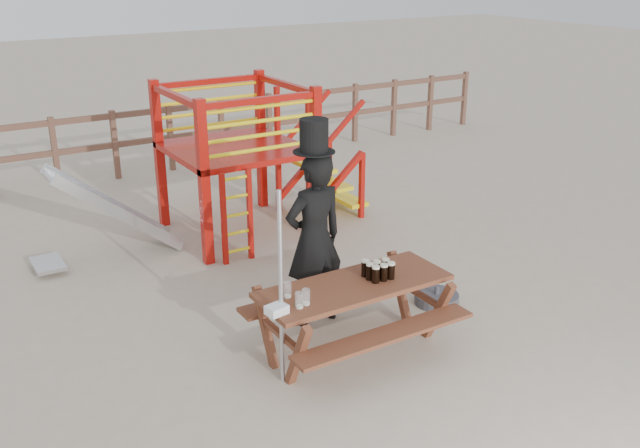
{
  "coord_description": "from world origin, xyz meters",
  "views": [
    {
      "loc": [
        -3.74,
        -5.02,
        3.7
      ],
      "look_at": [
        -0.16,
        0.8,
        1.09
      ],
      "focal_mm": 40.0,
      "sensor_mm": 36.0,
      "label": 1
    }
  ],
  "objects": [
    {
      "name": "empty_glasses",
      "position": [
        -0.9,
        -0.01,
        0.8
      ],
      "size": [
        0.16,
        0.31,
        0.15
      ],
      "color": "silver",
      "rests_on": "picnic_table"
    },
    {
      "name": "stout_pints",
      "position": [
        0.03,
        0.03,
        0.82
      ],
      "size": [
        0.27,
        0.26,
        0.17
      ],
      "color": "black",
      "rests_on": "picnic_table"
    },
    {
      "name": "ground",
      "position": [
        0.0,
        0.0,
        0.0
      ],
      "size": [
        60.0,
        60.0,
        0.0
      ],
      "primitive_type": "plane",
      "color": "#B5A48C",
      "rests_on": "ground"
    },
    {
      "name": "metal_pole",
      "position": [
        -1.09,
        -0.04,
        0.93
      ],
      "size": [
        0.04,
        0.04,
        1.85
      ],
      "primitive_type": "cylinder",
      "color": "#B2B2B7",
      "rests_on": "ground"
    },
    {
      "name": "parasol_base",
      "position": [
        1.14,
        0.41,
        0.06
      ],
      "size": [
        0.5,
        0.5,
        0.21
      ],
      "color": "#3B3A40",
      "rests_on": "ground"
    },
    {
      "name": "back_fence",
      "position": [
        0.0,
        7.0,
        0.74
      ],
      "size": [
        15.09,
        0.09,
        1.2
      ],
      "color": "brown",
      "rests_on": "ground"
    },
    {
      "name": "picnic_table",
      "position": [
        -0.24,
        0.06,
        0.46
      ],
      "size": [
        1.9,
        1.31,
        0.74
      ],
      "rotation": [
        0.0,
        0.0,
        0.0
      ],
      "color": "brown",
      "rests_on": "ground"
    },
    {
      "name": "paper_bag",
      "position": [
        -1.16,
        -0.09,
        0.78
      ],
      "size": [
        0.2,
        0.17,
        0.08
      ],
      "primitive_type": "cube",
      "rotation": [
        0.0,
        0.0,
        0.17
      ],
      "color": "white",
      "rests_on": "picnic_table"
    },
    {
      "name": "playground_fort",
      "position": [
        0.12,
        3.58,
        1.07
      ],
      "size": [
        4.71,
        1.84,
        2.1
      ],
      "color": "#A8110B",
      "rests_on": "ground"
    },
    {
      "name": "man_with_hat",
      "position": [
        -0.24,
        0.8,
        0.98
      ],
      "size": [
        0.7,
        0.48,
        2.2
      ],
      "rotation": [
        0.0,
        0.0,
        3.19
      ],
      "color": "black",
      "rests_on": "ground"
    }
  ]
}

